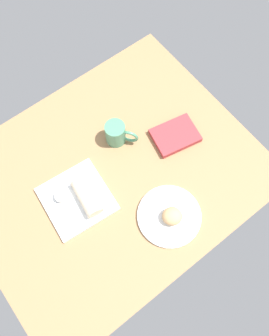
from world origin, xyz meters
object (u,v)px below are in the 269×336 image
object	(u,v)px
scone_pastry	(172,216)
square_plate	(77,199)
sauce_cup	(62,196)
round_plate	(169,216)
breakfast_wrap	(87,197)
coffee_mug	(117,133)
book_stack	(175,136)

from	to	relation	value
scone_pastry	square_plate	world-z (taller)	scone_pastry
scone_pastry	sauce_cup	xyz separation A→B (cm)	(-27.13, 30.75, -0.95)
round_plate	breakfast_wrap	bearing A→B (deg)	130.93
scone_pastry	breakfast_wrap	size ratio (longest dim) A/B	0.51
coffee_mug	square_plate	bearing A→B (deg)	-157.56
coffee_mug	book_stack	bearing A→B (deg)	-34.99
round_plate	coffee_mug	distance (cm)	37.54
square_plate	coffee_mug	bearing A→B (deg)	22.44
square_plate	coffee_mug	xyz separation A→B (cm)	(26.88, 11.10, 4.35)
coffee_mug	sauce_cup	bearing A→B (deg)	-166.33
sauce_cup	breakfast_wrap	distance (cm)	9.72
round_plate	breakfast_wrap	size ratio (longest dim) A/B	1.63
square_plate	breakfast_wrap	world-z (taller)	breakfast_wrap
sauce_cup	book_stack	bearing A→B (deg)	-6.67
book_stack	coffee_mug	bearing A→B (deg)	145.01
breakfast_wrap	book_stack	world-z (taller)	breakfast_wrap
book_stack	breakfast_wrap	bearing A→B (deg)	-179.09
coffee_mug	scone_pastry	bearing A→B (deg)	-95.46
square_plate	breakfast_wrap	size ratio (longest dim) A/B	1.64
sauce_cup	scone_pastry	bearing A→B (deg)	-48.57
round_plate	book_stack	distance (cm)	32.91
breakfast_wrap	round_plate	bearing A→B (deg)	138.78
square_plate	round_plate	bearing A→B (deg)	-48.30
round_plate	coffee_mug	world-z (taller)	coffee_mug
scone_pastry	square_plate	size ratio (longest dim) A/B	0.31
breakfast_wrap	book_stack	bearing A→B (deg)	-171.24
scone_pastry	book_stack	bearing A→B (deg)	47.70
sauce_cup	square_plate	bearing A→B (deg)	-42.78
breakfast_wrap	square_plate	bearing A→B (deg)	-34.93
breakfast_wrap	book_stack	xyz separation A→B (cm)	(42.77, 0.68, -3.38)
book_stack	sauce_cup	bearing A→B (deg)	173.33
square_plate	book_stack	world-z (taller)	book_stack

